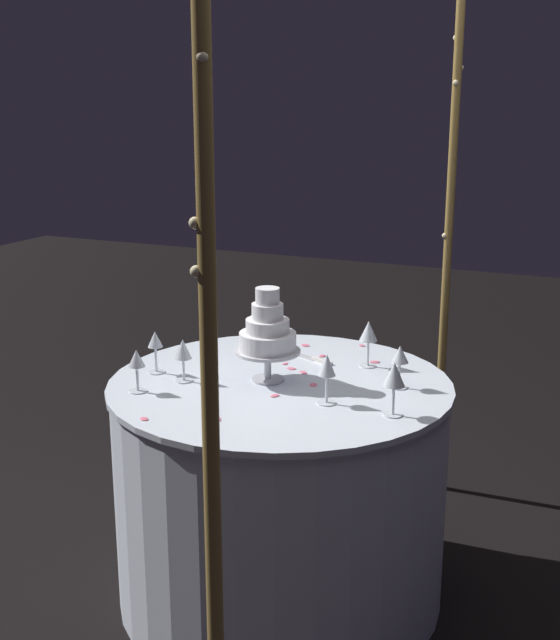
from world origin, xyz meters
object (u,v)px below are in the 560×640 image
wine_glass_1 (327,368)px  wine_glass_2 (368,333)px  tiered_cake (268,333)px  wine_glass_0 (137,361)px  wine_glass_6 (155,343)px  main_table (280,490)px  wine_glass_3 (394,376)px  wine_glass_4 (183,351)px  decorative_arch (375,178)px  wine_glass_5 (400,357)px  cake_knife (305,356)px

wine_glass_1 → wine_glass_2: wine_glass_2 is taller
tiered_cake → wine_glass_2: tiered_cake is taller
wine_glass_0 → wine_glass_6: (-0.19, -0.05, 0.01)m
main_table → wine_glass_0: bearing=-54.1°
main_table → wine_glass_3: (0.14, 0.43, 0.52)m
main_table → wine_glass_4: wine_glass_4 is taller
decorative_arch → wine_glass_0: decorative_arch is taller
main_table → decorative_arch: bearing=90.0°
wine_glass_1 → wine_glass_0: bearing=-75.9°
main_table → wine_glass_6: (0.09, -0.43, 0.51)m
wine_glass_1 → wine_glass_5: bearing=144.8°
tiered_cake → cake_knife: (-0.29, 0.02, -0.16)m
wine_glass_1 → wine_glass_4: size_ratio=1.09×
main_table → wine_glass_0: wine_glass_0 is taller
wine_glass_1 → wine_glass_3: size_ratio=0.96×
wine_glass_3 → wine_glass_4: bearing=-90.9°
tiered_cake → wine_glass_0: 0.44m
wine_glass_0 → wine_glass_2: size_ratio=0.85×
wine_glass_6 → wine_glass_0: bearing=14.6°
main_table → wine_glass_0: 0.69m
wine_glass_4 → decorative_arch: bearing=101.8°
wine_glass_0 → wine_glass_1: 0.62m
wine_glass_5 → wine_glass_6: size_ratio=0.97×
cake_knife → wine_glass_4: bearing=-33.8°
wine_glass_5 → wine_glass_4: bearing=-71.0°
main_table → wine_glass_1: (0.13, 0.22, 0.51)m
wine_glass_4 → wine_glass_2: bearing=128.2°
wine_glass_3 → wine_glass_6: size_ratio=1.13×
tiered_cake → wine_glass_3: 0.50m
wine_glass_1 → wine_glass_2: 0.40m
wine_glass_0 → wine_glass_4: bearing=150.6°
main_table → wine_glass_5: (-0.11, 0.38, 0.50)m
wine_glass_3 → main_table: bearing=-107.7°
tiered_cake → wine_glass_0: tiered_cake is taller
wine_glass_6 → cake_knife: (-0.37, 0.41, -0.10)m
tiered_cake → wine_glass_2: size_ratio=1.92×
wine_glass_1 → main_table: bearing=-120.4°
main_table → wine_glass_4: (0.13, -0.30, 0.50)m
wine_glass_0 → wine_glass_5: (-0.38, 0.76, 0.00)m
decorative_arch → wine_glass_1: 0.59m
wine_glass_6 → cake_knife: bearing=132.2°
wine_glass_6 → wine_glass_1: bearing=86.6°
wine_glass_5 → wine_glass_2: bearing=-136.2°
main_table → wine_glass_2: 0.63m
wine_glass_0 → wine_glass_4: (-0.15, 0.08, 0.00)m
wine_glass_3 → cake_knife: wine_glass_3 is taller
tiered_cake → decorative_arch: bearing=90.9°
wine_glass_1 → cake_knife: size_ratio=0.57×
main_table → cake_knife: cake_knife is taller
tiered_cake → wine_glass_1: (0.12, 0.26, -0.05)m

